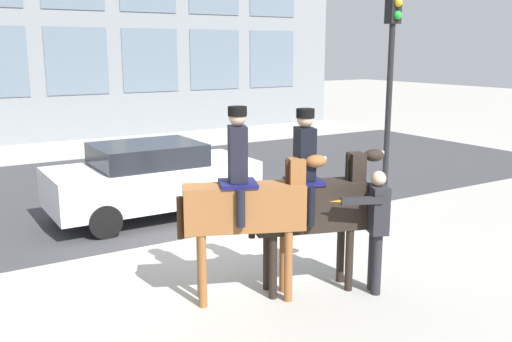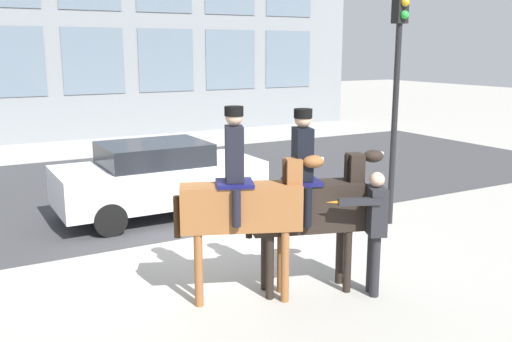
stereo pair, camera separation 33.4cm
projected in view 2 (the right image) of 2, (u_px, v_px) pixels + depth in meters
ground_plane at (204, 246)px, 9.68m from camera, size 80.00×80.00×0.00m
road_surface at (124, 187)px, 13.73m from camera, size 25.36×8.50×0.01m
mounted_horse_lead at (243, 202)px, 7.35m from camera, size 1.85×1.00×2.57m
mounted_horse_companion at (309, 201)px, 7.63m from camera, size 1.85×0.87×2.51m
pedestrian_bystander at (374, 224)px, 7.56m from camera, size 0.91×0.45×1.70m
street_car_near_lane at (159, 178)px, 11.31m from camera, size 3.99×1.85×1.48m
traffic_light at (398, 67)px, 10.30m from camera, size 0.24×0.29×4.44m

